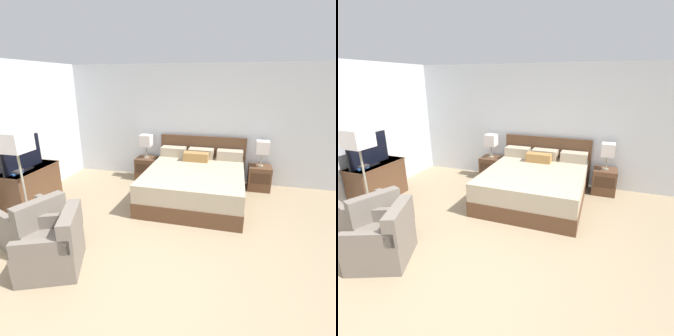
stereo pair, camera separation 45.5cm
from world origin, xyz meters
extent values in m
plane|color=#998466|center=(0.00, 0.00, 0.00)|extent=(10.37, 10.37, 0.00)
cube|color=silver|center=(0.00, 3.49, 1.27)|extent=(6.88, 0.06, 2.55)
cube|color=silver|center=(-2.87, 1.43, 1.27)|extent=(0.06, 5.26, 2.55)
cube|color=brown|center=(0.27, 2.34, 0.14)|extent=(1.82, 2.05, 0.28)
cube|color=tan|center=(0.27, 2.34, 0.44)|extent=(1.80, 2.03, 0.32)
cube|color=brown|center=(0.27, 3.39, 0.52)|extent=(1.89, 0.05, 1.03)
cube|color=tan|center=(-0.34, 3.20, 0.70)|extent=(0.53, 0.28, 0.20)
cube|color=tan|center=(0.27, 3.20, 0.70)|extent=(0.53, 0.28, 0.20)
cube|color=tan|center=(0.88, 3.20, 0.70)|extent=(0.53, 0.28, 0.20)
cube|color=#A87A42|center=(0.20, 2.93, 0.69)|extent=(0.51, 0.22, 0.18)
cube|color=brown|center=(-0.98, 3.18, 0.26)|extent=(0.45, 0.43, 0.51)
cube|color=#3C2718|center=(-0.98, 2.97, 0.31)|extent=(0.39, 0.01, 0.22)
cube|color=brown|center=(1.51, 3.18, 0.26)|extent=(0.45, 0.43, 0.51)
cube|color=#3C2718|center=(1.51, 2.97, 0.31)|extent=(0.39, 0.01, 0.22)
cylinder|color=gray|center=(-0.98, 3.18, 0.52)|extent=(0.11, 0.11, 0.02)
cylinder|color=gray|center=(-0.98, 3.18, 0.66)|extent=(0.02, 0.02, 0.26)
cube|color=silver|center=(-0.98, 3.18, 0.92)|extent=(0.25, 0.25, 0.26)
cylinder|color=gray|center=(1.51, 3.18, 0.52)|extent=(0.11, 0.11, 0.02)
cylinder|color=gray|center=(1.51, 3.18, 0.66)|extent=(0.02, 0.02, 0.26)
cube|color=silver|center=(1.51, 3.18, 0.92)|extent=(0.25, 0.25, 0.26)
cube|color=brown|center=(-2.57, 1.36, 0.36)|extent=(0.47, 1.04, 0.72)
cube|color=brown|center=(-2.57, 1.36, 0.71)|extent=(0.49, 1.07, 0.02)
cube|color=black|center=(-2.57, 1.27, 0.73)|extent=(0.18, 0.27, 0.02)
cube|color=black|center=(-2.57, 1.27, 1.01)|extent=(0.04, 0.86, 0.57)
cube|color=black|center=(-2.55, 1.27, 1.01)|extent=(0.01, 0.84, 0.54)
cube|color=#234C8E|center=(-2.59, 1.06, 0.74)|extent=(0.24, 0.23, 0.03)
cube|color=#383333|center=(-2.57, 1.06, 0.77)|extent=(0.24, 0.20, 0.04)
cube|color=#70665B|center=(-1.68, 0.32, 0.20)|extent=(0.87, 0.87, 0.40)
cube|color=#70665B|center=(-1.43, 0.22, 0.58)|extent=(0.39, 0.69, 0.36)
cube|color=#70665B|center=(-1.79, 0.04, 0.49)|extent=(0.62, 0.30, 0.18)
cube|color=#70665B|center=(-1.58, 0.59, 0.49)|extent=(0.62, 0.30, 0.18)
cube|color=#70665B|center=(-1.12, -0.04, 0.20)|extent=(0.89, 0.89, 0.40)
cube|color=#70665B|center=(-0.87, 0.06, 0.58)|extent=(0.41, 0.69, 0.36)
cube|color=#70665B|center=(-1.00, -0.32, 0.49)|extent=(0.61, 0.33, 0.18)
cube|color=#70665B|center=(-1.23, 0.23, 0.49)|extent=(0.61, 0.33, 0.18)
cylinder|color=gray|center=(-2.06, 0.67, 0.01)|extent=(0.28, 0.28, 0.02)
cylinder|color=gray|center=(-2.06, 0.67, 0.63)|extent=(0.03, 0.03, 1.22)
cube|color=silver|center=(-2.06, 0.67, 1.38)|extent=(0.35, 0.35, 0.28)
camera|label=1|loc=(0.93, -2.30, 2.22)|focal=28.00mm
camera|label=2|loc=(1.36, -2.16, 2.22)|focal=28.00mm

